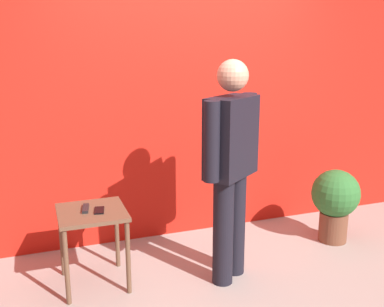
# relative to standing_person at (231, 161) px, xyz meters

# --- Properties ---
(ground_plane) EXTENTS (12.00, 12.00, 0.00)m
(ground_plane) POSITION_rel_standing_person_xyz_m (-0.01, -0.27, -0.96)
(ground_plane) COLOR #9E9991
(back_wall_red) EXTENTS (5.67, 0.12, 2.68)m
(back_wall_red) POSITION_rel_standing_person_xyz_m (-0.01, 1.01, 0.38)
(back_wall_red) COLOR red
(back_wall_red) RESTS_ON ground_plane
(standing_person) EXTENTS (0.61, 0.49, 1.71)m
(standing_person) POSITION_rel_standing_person_xyz_m (0.00, 0.00, 0.00)
(standing_person) COLOR black
(standing_person) RESTS_ON ground_plane
(side_table) EXTENTS (0.50, 0.50, 0.60)m
(side_table) POSITION_rel_standing_person_xyz_m (-1.01, 0.26, -0.45)
(side_table) COLOR brown
(side_table) RESTS_ON ground_plane
(cell_phone) EXTENTS (0.10, 0.15, 0.01)m
(cell_phone) POSITION_rel_standing_person_xyz_m (-0.96, 0.23, -0.35)
(cell_phone) COLOR black
(cell_phone) RESTS_ON side_table
(tv_remote) EXTENTS (0.07, 0.17, 0.02)m
(tv_remote) POSITION_rel_standing_person_xyz_m (-1.05, 0.29, -0.34)
(tv_remote) COLOR black
(tv_remote) RESTS_ON side_table
(potted_plant) EXTENTS (0.44, 0.44, 0.69)m
(potted_plant) POSITION_rel_standing_person_xyz_m (1.20, 0.28, -0.55)
(potted_plant) COLOR brown
(potted_plant) RESTS_ON ground_plane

